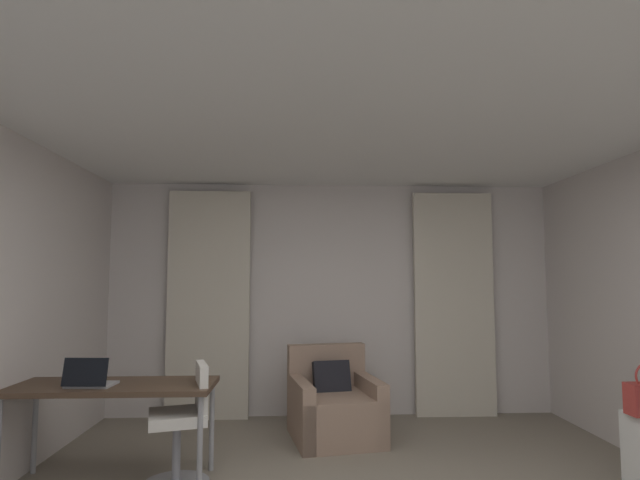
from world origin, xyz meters
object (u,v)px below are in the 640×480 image
(desk_chair, at_px, (183,432))
(laptop, at_px, (90,380))
(armchair, at_px, (334,408))
(desk, at_px, (114,392))

(desk_chair, relative_size, laptop, 2.62)
(armchair, relative_size, desk_chair, 1.11)
(armchair, distance_m, desk_chair, 1.61)
(armchair, distance_m, desk, 2.03)
(laptop, bearing_deg, armchair, 30.53)
(desk_chair, bearing_deg, laptop, -177.95)
(armchair, height_order, desk_chair, desk_chair)
(desk, bearing_deg, desk_chair, -8.67)
(armchair, xyz_separation_m, desk_chair, (-1.19, -1.08, 0.11))
(armchair, bearing_deg, desk_chair, -137.96)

